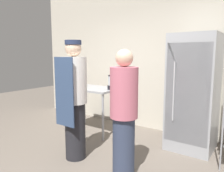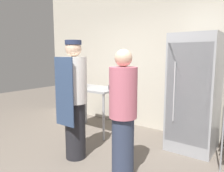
# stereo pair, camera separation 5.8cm
# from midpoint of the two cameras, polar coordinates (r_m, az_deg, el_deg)

# --- Properties ---
(back_wall) EXTENTS (6.40, 0.12, 3.07)m
(back_wall) POSITION_cam_midpoint_polar(r_m,az_deg,el_deg) (4.56, 11.83, 7.79)
(back_wall) COLOR beige
(back_wall) RESTS_ON ground_plane
(refrigerator) EXTENTS (0.72, 0.73, 1.88)m
(refrigerator) POSITION_cam_midpoint_polar(r_m,az_deg,el_deg) (3.78, 19.99, -1.63)
(refrigerator) COLOR #9EA0A5
(refrigerator) RESTS_ON ground_plane
(prep_counter) EXTENTS (1.06, 0.66, 0.90)m
(prep_counter) POSITION_cam_midpoint_polar(r_m,az_deg,el_deg) (4.42, -5.52, -1.84)
(prep_counter) COLOR #9EA0A5
(prep_counter) RESTS_ON ground_plane
(donut_box) EXTENTS (0.30, 0.23, 0.27)m
(donut_box) POSITION_cam_midpoint_polar(r_m,az_deg,el_deg) (4.52, -9.73, 0.34)
(donut_box) COLOR silver
(donut_box) RESTS_ON prep_counter
(blender_pitcher) EXTENTS (0.13, 0.13, 0.27)m
(blender_pitcher) POSITION_cam_midpoint_polar(r_m,az_deg,el_deg) (4.14, -0.66, 0.79)
(blender_pitcher) COLOR black
(blender_pitcher) RESTS_ON prep_counter
(person_baker) EXTENTS (0.37, 0.39, 1.76)m
(person_baker) POSITION_cam_midpoint_polar(r_m,az_deg,el_deg) (3.25, -10.35, -3.27)
(person_baker) COLOR #232328
(person_baker) RESTS_ON ground_plane
(person_customer) EXTENTS (0.34, 0.34, 1.62)m
(person_customer) POSITION_cam_midpoint_polar(r_m,az_deg,el_deg) (2.71, 2.50, -7.33)
(person_customer) COLOR #333D56
(person_customer) RESTS_ON ground_plane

